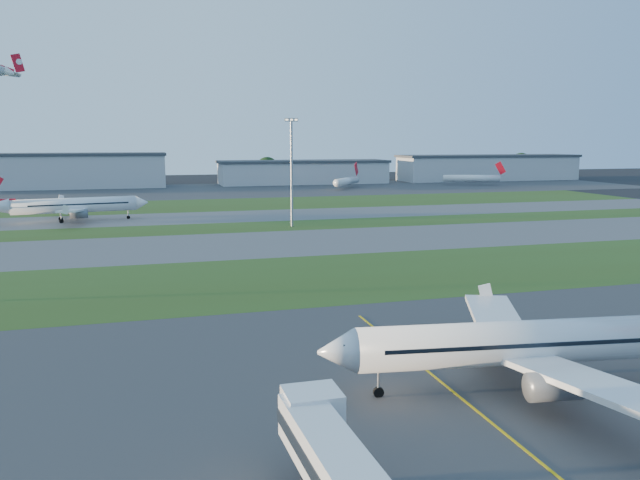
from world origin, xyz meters
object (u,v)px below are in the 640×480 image
object	(u,v)px
airliner_taxiing	(73,206)
mini_jet_near	(347,181)
airliner_parked	(530,343)
light_mast_centre	(292,165)
mini_jet_far	(472,178)

from	to	relation	value
airliner_taxiing	mini_jet_near	xyz separation A→B (m)	(102.14, 86.94, -0.81)
airliner_parked	light_mast_centre	size ratio (longest dim) A/B	1.39
airliner_parked	mini_jet_far	xyz separation A→B (m)	(116.35, 217.42, -0.64)
airliner_taxiing	mini_jet_far	xyz separation A→B (m)	(164.47, 90.59, -0.81)
airliner_parked	mini_jet_far	world-z (taller)	airliner_parked
airliner_parked	mini_jet_near	bearing A→B (deg)	83.21
airliner_taxiing	light_mast_centre	world-z (taller)	light_mast_centre
mini_jet_near	mini_jet_far	bearing A→B (deg)	-49.44
mini_jet_far	light_mast_centre	xyz separation A→B (m)	(-112.79, -115.13, 11.53)
mini_jet_near	airliner_parked	bearing A→B (deg)	-156.98
airliner_taxiing	light_mast_centre	bearing A→B (deg)	146.13
airliner_parked	mini_jet_far	size ratio (longest dim) A/B	1.30
mini_jet_near	mini_jet_far	xyz separation A→B (m)	(62.33, 3.66, 0.00)
airliner_parked	mini_jet_near	world-z (taller)	airliner_parked
airliner_taxiing	light_mast_centre	xyz separation A→B (m)	(51.68, -24.54, 10.72)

